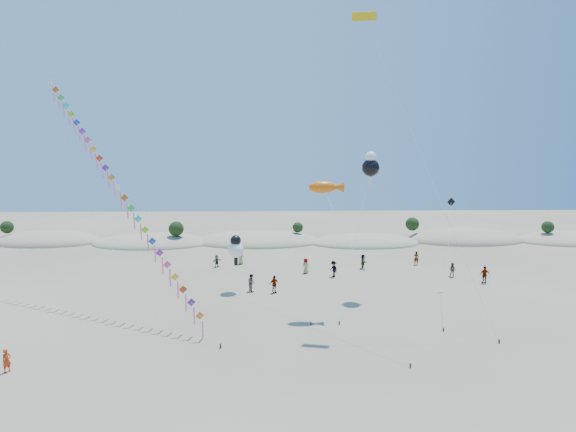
# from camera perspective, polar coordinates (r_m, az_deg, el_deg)

# --- Properties ---
(ground) EXTENTS (160.00, 160.00, 0.00)m
(ground) POSITION_cam_1_polar(r_m,az_deg,el_deg) (30.50, -6.30, -20.38)
(ground) COLOR #7B6F55
(ground) RESTS_ON ground
(dune_ridge) EXTENTS (145.30, 11.49, 5.57)m
(dune_ridge) POSITION_cam_1_polar(r_m,az_deg,el_deg) (73.25, -2.70, -3.05)
(dune_ridge) COLOR tan
(dune_ridge) RESTS_ON ground
(kite_train) EXTENTS (18.99, 17.12, 21.57)m
(kite_train) POSITION_cam_1_polar(r_m,az_deg,el_deg) (44.80, -19.74, 3.53)
(kite_train) COLOR #3F2D1E
(kite_train) RESTS_ON ground
(fish_kite) EXTENTS (6.10, 11.68, 11.62)m
(fish_kite) POSITION_cam_1_polar(r_m,az_deg,el_deg) (41.36, 4.58, 3.39)
(fish_kite) COLOR #3F2D1E
(fish_kite) RESTS_ON ground
(cartoon_kite_low) EXTENTS (7.68, 10.48, 5.77)m
(cartoon_kite_low) POSITION_cam_1_polar(r_m,az_deg,el_deg) (48.50, -6.21, -3.77)
(cartoon_kite_low) COLOR #3F2D1E
(cartoon_kite_low) RESTS_ON ground
(cartoon_kite_high) EXTENTS (5.01, 9.18, 14.07)m
(cartoon_kite_high) POSITION_cam_1_polar(r_m,az_deg,el_deg) (46.99, 9.76, 5.90)
(cartoon_kite_high) COLOR #3F2D1E
(cartoon_kite_high) RESTS_ON ground
(parafoil_kite) EXTENTS (10.52, 7.13, 25.25)m
(parafoil_kite) POSITION_cam_1_polar(r_m,az_deg,el_deg) (41.87, 9.50, 21.31)
(parafoil_kite) COLOR #3F2D1E
(parafoil_kite) RESTS_ON ground
(dark_kite) EXTENTS (5.29, 12.62, 9.35)m
(dark_kite) POSITION_cam_1_polar(r_m,az_deg,el_deg) (48.49, 18.56, -2.08)
(dark_kite) COLOR #3F2D1E
(dark_kite) RESTS_ON ground
(flyer_foreground) EXTENTS (0.61, 0.68, 1.57)m
(flyer_foreground) POSITION_cam_1_polar(r_m,az_deg,el_deg) (37.41, -30.37, -14.57)
(flyer_foreground) COLOR red
(flyer_foreground) RESTS_ON ground
(beachgoers) EXTENTS (30.63, 12.75, 1.86)m
(beachgoers) POSITION_cam_1_polar(r_m,az_deg,el_deg) (54.86, 4.98, -6.18)
(beachgoers) COLOR slate
(beachgoers) RESTS_ON ground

